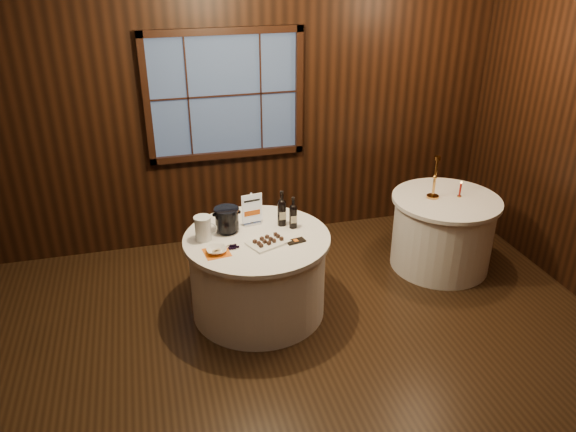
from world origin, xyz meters
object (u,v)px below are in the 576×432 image
object	(u,v)px
port_bottle_right	(293,215)
glass_pitcher	(203,228)
sign_stand	(252,214)
port_bottle_left	(282,211)
main_table	(258,274)
cracker_bowl	(217,250)
chocolate_box	(296,241)
brass_candlestick	(434,183)
grape_bunch	(233,246)
chocolate_plate	(268,241)
side_table	(442,232)
ice_bucket	(227,219)
red_candle	(460,191)

from	to	relation	value
port_bottle_right	glass_pitcher	size ratio (longest dim) A/B	1.37
sign_stand	port_bottle_left	bearing A→B (deg)	-25.98
main_table	cracker_bowl	xyz separation A→B (m)	(-0.38, -0.19, 0.41)
chocolate_box	port_bottle_right	bearing A→B (deg)	67.36
brass_candlestick	grape_bunch	bearing A→B (deg)	-166.51
port_bottle_left	chocolate_plate	xyz separation A→B (m)	(-0.20, -0.30, -0.12)
chocolate_box	port_bottle_left	bearing A→B (deg)	83.79
chocolate_plate	sign_stand	bearing A→B (deg)	98.71
side_table	brass_candlestick	world-z (taller)	brass_candlestick
port_bottle_left	glass_pitcher	xyz separation A→B (m)	(-0.71, -0.09, -0.03)
sign_stand	cracker_bowl	bearing A→B (deg)	-140.15
cracker_bowl	brass_candlestick	size ratio (longest dim) A/B	0.38
ice_bucket	chocolate_box	size ratio (longest dim) A/B	1.38
port_bottle_right	side_table	bearing A→B (deg)	12.52
side_table	port_bottle_left	world-z (taller)	port_bottle_left
chocolate_box	cracker_bowl	bearing A→B (deg)	168.72
port_bottle_right	port_bottle_left	bearing A→B (deg)	142.71
main_table	port_bottle_right	bearing A→B (deg)	13.27
sign_stand	chocolate_plate	size ratio (longest dim) A/B	0.78
port_bottle_left	chocolate_plate	bearing A→B (deg)	-120.95
main_table	port_bottle_right	xyz separation A→B (m)	(0.35, 0.08, 0.51)
main_table	grape_bunch	bearing A→B (deg)	-146.64
chocolate_box	grape_bunch	xyz separation A→B (m)	(-0.53, 0.03, 0.01)
port_bottle_left	port_bottle_right	bearing A→B (deg)	-40.19
ice_bucket	cracker_bowl	distance (m)	0.39
glass_pitcher	port_bottle_left	bearing A→B (deg)	28.11
chocolate_plate	ice_bucket	bearing A→B (deg)	134.39
port_bottle_right	glass_pitcher	world-z (taller)	port_bottle_right
side_table	sign_stand	size ratio (longest dim) A/B	3.51
main_table	brass_candlestick	world-z (taller)	brass_candlestick
side_table	glass_pitcher	world-z (taller)	glass_pitcher
cracker_bowl	chocolate_plate	bearing A→B (deg)	5.75
port_bottle_left	glass_pitcher	size ratio (longest dim) A/B	1.54
chocolate_plate	cracker_bowl	xyz separation A→B (m)	(-0.44, -0.04, 0.00)
main_table	grape_bunch	world-z (taller)	grape_bunch
main_table	sign_stand	world-z (taller)	sign_stand
port_bottle_right	cracker_bowl	bearing A→B (deg)	-154.40
cracker_bowl	red_candle	size ratio (longest dim) A/B	1.00
brass_candlestick	port_bottle_right	bearing A→B (deg)	-169.99
grape_bunch	red_candle	bearing A→B (deg)	10.82
sign_stand	chocolate_plate	bearing A→B (deg)	-89.64
port_bottle_left	chocolate_box	world-z (taller)	port_bottle_left
port_bottle_right	chocolate_box	bearing A→B (deg)	-95.44
port_bottle_right	red_candle	distance (m)	1.80
port_bottle_right	cracker_bowl	distance (m)	0.78
main_table	sign_stand	bearing A→B (deg)	88.15
main_table	brass_candlestick	bearing A→B (deg)	10.63
side_table	brass_candlestick	bearing A→B (deg)	158.97
main_table	glass_pitcher	world-z (taller)	glass_pitcher
chocolate_box	cracker_bowl	world-z (taller)	cracker_bowl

